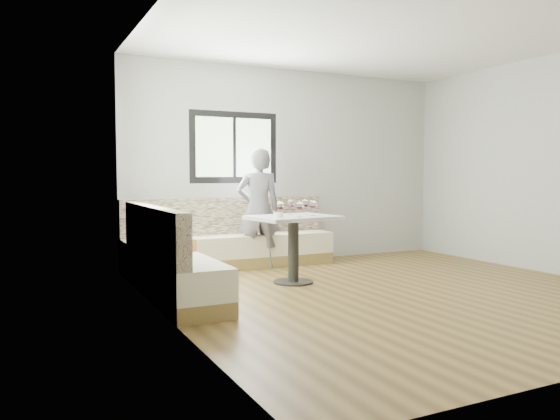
# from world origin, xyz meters

# --- Properties ---
(room) EXTENTS (5.01, 5.01, 2.81)m
(room) POSITION_xyz_m (-0.08, 0.08, 1.41)
(room) COLOR brown
(room) RESTS_ON ground
(banquette) EXTENTS (2.90, 2.80, 0.95)m
(banquette) POSITION_xyz_m (-1.59, 1.63, 0.33)
(banquette) COLOR olive
(banquette) RESTS_ON ground
(table) EXTENTS (1.04, 0.85, 0.79)m
(table) POSITION_xyz_m (-0.76, 0.95, 0.59)
(table) COLOR black
(table) RESTS_ON ground
(person) EXTENTS (0.67, 0.52, 1.62)m
(person) POSITION_xyz_m (-0.73, 2.05, 0.81)
(person) COLOR slate
(person) RESTS_ON ground
(olive_ramekin) EXTENTS (0.11, 0.11, 0.04)m
(olive_ramekin) POSITION_xyz_m (-0.95, 0.97, 0.81)
(olive_ramekin) COLOR white
(olive_ramekin) RESTS_ON table
(wine_glass_a) EXTENTS (0.08, 0.08, 0.19)m
(wine_glass_a) POSITION_xyz_m (-1.01, 0.80, 0.92)
(wine_glass_a) COLOR white
(wine_glass_a) RESTS_ON table
(wine_glass_b) EXTENTS (0.08, 0.08, 0.19)m
(wine_glass_b) POSITION_xyz_m (-0.80, 0.72, 0.92)
(wine_glass_b) COLOR white
(wine_glass_b) RESTS_ON table
(wine_glass_c) EXTENTS (0.08, 0.08, 0.19)m
(wine_glass_c) POSITION_xyz_m (-0.56, 0.84, 0.92)
(wine_glass_c) COLOR white
(wine_glass_c) RESTS_ON table
(wine_glass_d) EXTENTS (0.08, 0.08, 0.19)m
(wine_glass_d) POSITION_xyz_m (-0.73, 1.08, 0.92)
(wine_glass_d) COLOR white
(wine_glass_d) RESTS_ON table
(wine_glass_e) EXTENTS (0.08, 0.08, 0.19)m
(wine_glass_e) POSITION_xyz_m (-0.52, 1.09, 0.92)
(wine_glass_e) COLOR white
(wine_glass_e) RESTS_ON table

